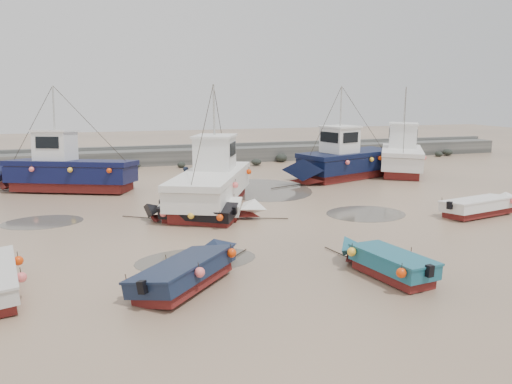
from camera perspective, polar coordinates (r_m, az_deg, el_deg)
ground at (r=21.34m, az=1.66°, el=-4.55°), size 120.00×120.00×0.00m
seawall at (r=42.30m, az=-7.71°, el=4.12°), size 60.00×4.92×1.50m
puddle_a at (r=17.94m, az=-6.86°, el=-7.71°), size 4.33×4.33×0.01m
puddle_b at (r=25.02m, az=12.43°, el=-2.43°), size 3.95×3.95×0.01m
puddle_c at (r=24.86m, az=-23.23°, el=-3.18°), size 3.60×3.60×0.01m
puddle_d at (r=30.60m, az=0.69°, el=0.32°), size 5.90×5.90×0.01m
dinghy_1 at (r=15.62m, az=-7.29°, el=-8.54°), size 4.62×4.98×1.43m
dinghy_2 at (r=16.78m, az=14.45°, el=-7.32°), size 2.08×5.03×1.43m
dinghy_3 at (r=26.48m, az=24.58°, el=-1.25°), size 6.07×2.38×1.43m
dinghy_4 at (r=22.92m, az=-7.44°, el=-2.10°), size 5.13×3.64×1.43m
dinghy_5 at (r=23.50m, az=-5.35°, el=-1.74°), size 5.88×3.18×1.43m
cabin_boat_0 at (r=32.02m, az=-21.36°, el=2.43°), size 10.24×5.73×6.22m
cabin_boat_1 at (r=26.16m, az=-4.86°, el=1.30°), size 6.39×10.79×6.22m
cabin_boat_2 at (r=34.66m, az=9.90°, el=3.64°), size 10.56×5.65×6.22m
cabin_boat_3 at (r=38.41m, az=16.27°, el=4.15°), size 6.45×9.01×6.22m
person at (r=28.48m, az=-8.00°, el=-0.62°), size 0.75×0.63×1.76m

